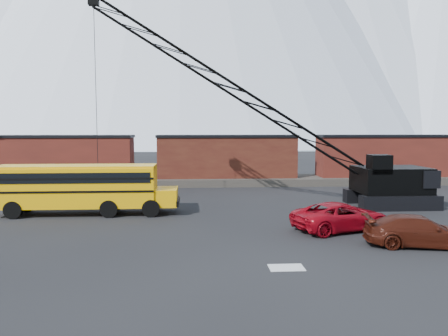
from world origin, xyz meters
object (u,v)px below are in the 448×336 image
object	(u,v)px
maroon_suv	(419,231)
crawler_crane	(246,97)
red_pickup	(341,216)
school_bus	(83,187)

from	to	relation	value
maroon_suv	crawler_crane	xyz separation A→B (m)	(-6.92, 11.05, 6.98)
red_pickup	crawler_crane	distance (m)	11.20
school_bus	red_pickup	world-z (taller)	school_bus
red_pickup	crawler_crane	xyz separation A→B (m)	(-4.34, 7.63, 6.95)
red_pickup	maroon_suv	xyz separation A→B (m)	(2.58, -3.42, -0.03)
school_bus	maroon_suv	bearing A→B (deg)	-26.25
school_bus	maroon_suv	xyz separation A→B (m)	(17.76, -8.76, -1.07)
red_pickup	maroon_suv	distance (m)	4.29
school_bus	crawler_crane	distance (m)	12.56
school_bus	crawler_crane	size ratio (longest dim) A/B	0.49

